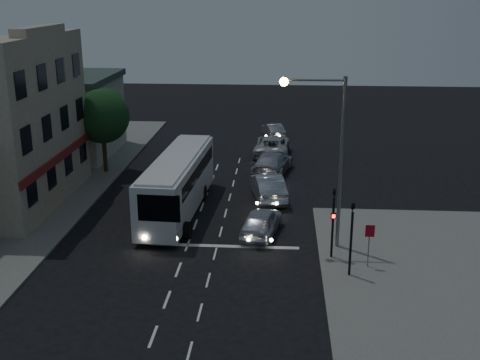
# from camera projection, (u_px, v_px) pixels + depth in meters

# --- Properties ---
(ground) EXTENTS (120.00, 120.00, 0.00)m
(ground) POSITION_uv_depth(u_px,v_px,m) (182.00, 261.00, 30.50)
(ground) COLOR black
(sidewalk_near) EXTENTS (12.00, 24.00, 0.12)m
(sidewalk_near) POSITION_uv_depth(u_px,v_px,m) (466.00, 309.00, 25.82)
(sidewalk_near) COLOR slate
(sidewalk_near) RESTS_ON ground
(sidewalk_far) EXTENTS (12.00, 50.00, 0.12)m
(sidewalk_far) POSITION_uv_depth(u_px,v_px,m) (3.00, 201.00, 38.95)
(sidewalk_far) COLOR slate
(sidewalk_far) RESTS_ON ground
(road_markings) EXTENTS (8.00, 30.55, 0.01)m
(road_markings) POSITION_uv_depth(u_px,v_px,m) (214.00, 236.00, 33.56)
(road_markings) COLOR silver
(road_markings) RESTS_ON ground
(tour_bus) EXTENTS (3.05, 11.77, 3.58)m
(tour_bus) POSITION_uv_depth(u_px,v_px,m) (178.00, 182.00, 36.67)
(tour_bus) COLOR silver
(tour_bus) RESTS_ON ground
(car_suv) EXTENTS (2.60, 4.71, 1.52)m
(car_suv) POSITION_uv_depth(u_px,v_px,m) (261.00, 222.00, 33.63)
(car_suv) COLOR silver
(car_suv) RESTS_ON ground
(car_sedan_a) EXTENTS (2.70, 5.32, 1.67)m
(car_sedan_a) POSITION_uv_depth(u_px,v_px,m) (268.00, 187.00, 39.33)
(car_sedan_a) COLOR #B3B7C2
(car_sedan_a) RESTS_ON ground
(car_sedan_b) EXTENTS (3.38, 6.00, 1.64)m
(car_sedan_b) POSITION_uv_depth(u_px,v_px,m) (272.00, 163.00, 44.85)
(car_sedan_b) COLOR #A5A7B6
(car_sedan_b) RESTS_ON ground
(car_sedan_c) EXTENTS (3.02, 6.11, 1.66)m
(car_sedan_c) POSITION_uv_depth(u_px,v_px,m) (272.00, 146.00, 49.84)
(car_sedan_c) COLOR silver
(car_sedan_c) RESTS_ON ground
(car_extra) EXTENTS (2.46, 4.25, 1.32)m
(car_extra) POSITION_uv_depth(u_px,v_px,m) (273.00, 131.00, 55.94)
(car_extra) COLOR #B6B6B6
(car_extra) RESTS_ON ground
(traffic_signal_main) EXTENTS (0.25, 0.35, 4.10)m
(traffic_signal_main) POSITION_uv_depth(u_px,v_px,m) (333.00, 215.00, 30.01)
(traffic_signal_main) COLOR black
(traffic_signal_main) RESTS_ON sidewalk_near
(traffic_signal_side) EXTENTS (0.18, 0.15, 4.10)m
(traffic_signal_side) POSITION_uv_depth(u_px,v_px,m) (352.00, 230.00, 28.08)
(traffic_signal_side) COLOR black
(traffic_signal_side) RESTS_ON sidewalk_near
(regulatory_sign) EXTENTS (0.45, 0.12, 2.20)m
(regulatory_sign) POSITION_uv_depth(u_px,v_px,m) (369.00, 239.00, 29.18)
(regulatory_sign) COLOR slate
(regulatory_sign) RESTS_ON sidewalk_near
(streetlight) EXTENTS (3.32, 0.44, 9.00)m
(streetlight) POSITION_uv_depth(u_px,v_px,m) (329.00, 143.00, 30.38)
(streetlight) COLOR slate
(streetlight) RESTS_ON sidewalk_near
(low_building_north) EXTENTS (9.40, 9.40, 6.50)m
(low_building_north) POSITION_uv_depth(u_px,v_px,m) (57.00, 114.00, 49.40)
(low_building_north) COLOR gray
(low_building_north) RESTS_ON sidewalk_far
(street_tree) EXTENTS (4.00, 4.00, 6.20)m
(street_tree) POSITION_uv_depth(u_px,v_px,m) (102.00, 114.00, 43.98)
(street_tree) COLOR black
(street_tree) RESTS_ON sidewalk_far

